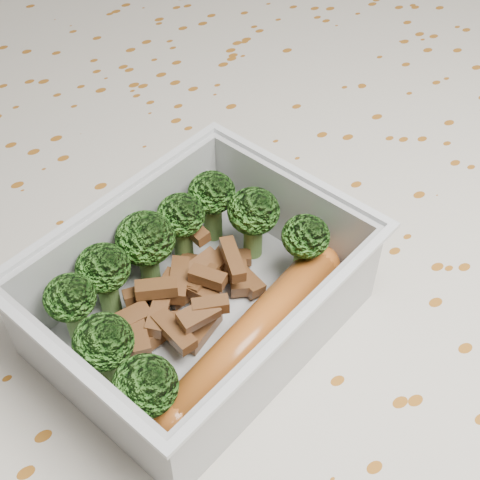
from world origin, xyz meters
TOP-DOWN VIEW (x-y plane):
  - dining_table at (0.00, 0.00)m, footprint 1.40×0.90m
  - tablecloth at (0.00, 0.00)m, footprint 1.46×0.96m
  - lunch_container at (-0.05, -0.02)m, footprint 0.22×0.19m
  - broccoli_florets at (-0.06, 0.00)m, footprint 0.17×0.13m
  - meat_pile at (-0.06, -0.00)m, footprint 0.11×0.09m
  - sausage at (-0.04, -0.05)m, footprint 0.15×0.07m

SIDE VIEW (x-z plane):
  - dining_table at x=0.00m, z-range 0.29..1.04m
  - tablecloth at x=0.00m, z-range 0.62..0.81m
  - meat_pile at x=-0.06m, z-range 0.76..0.79m
  - sausage at x=-0.04m, z-range 0.76..0.79m
  - lunch_container at x=-0.05m, z-range 0.75..0.81m
  - broccoli_florets at x=-0.06m, z-range 0.77..0.82m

